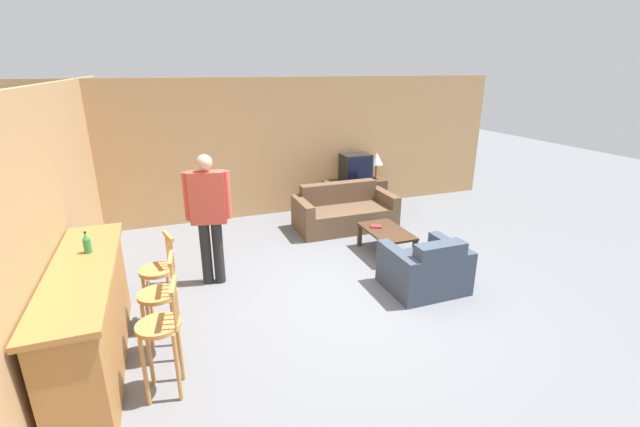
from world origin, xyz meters
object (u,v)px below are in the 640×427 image
(tv, at_px, (356,167))
(bottle, at_px, (87,243))
(tv_unit, at_px, (355,195))
(table_lamp, at_px, (377,159))
(person_by_window, at_px, (209,213))
(couch_far, at_px, (344,213))
(bar_chair_near, at_px, (161,335))
(armchair_near, at_px, (425,269))
(bar_chair_mid, at_px, (160,303))
(coffee_table, at_px, (386,234))
(bar_chair_far, at_px, (159,278))
(book_on_table, at_px, (376,226))

(tv, xyz_separation_m, bottle, (-4.37, -3.27, 0.30))
(tv, bearing_deg, tv_unit, 90.00)
(table_lamp, distance_m, person_by_window, 4.22)
(couch_far, xyz_separation_m, tv_unit, (0.63, 0.90, 0.02))
(bar_chair_near, distance_m, armchair_near, 3.33)
(armchair_near, relative_size, tv, 1.71)
(couch_far, relative_size, bottle, 8.08)
(bar_chair_mid, height_order, couch_far, bar_chair_mid)
(couch_far, height_order, coffee_table, couch_far)
(bar_chair_near, xyz_separation_m, table_lamp, (4.24, 4.19, 0.40))
(bar_chair_mid, relative_size, person_by_window, 0.61)
(bar_chair_near, xyz_separation_m, bar_chair_far, (-0.00, 1.12, 0.00))
(tv_unit, distance_m, bottle, 5.52)
(tv_unit, xyz_separation_m, person_by_window, (-3.12, -2.23, 0.69))
(bar_chair_near, bearing_deg, table_lamp, 44.68)
(armchair_near, xyz_separation_m, bottle, (-3.81, 0.11, 0.89))
(tv, relative_size, book_on_table, 2.77)
(bottle, relative_size, person_by_window, 0.12)
(book_on_table, relative_size, table_lamp, 0.38)
(bottle, relative_size, table_lamp, 0.40)
(couch_far, xyz_separation_m, bottle, (-3.73, -2.36, 0.89))
(coffee_table, distance_m, book_on_table, 0.21)
(bar_chair_mid, height_order, person_by_window, person_by_window)
(bottle, bearing_deg, bar_chair_far, 18.39)
(bar_chair_near, relative_size, couch_far, 0.61)
(bottle, bearing_deg, tv_unit, 36.82)
(armchair_near, distance_m, tv_unit, 3.43)
(couch_far, bearing_deg, bar_chair_far, -145.40)
(bar_chair_near, height_order, armchair_near, bar_chair_near)
(tv_unit, bearing_deg, bar_chair_far, -140.86)
(table_lamp, bearing_deg, bar_chair_far, -144.07)
(table_lamp, bearing_deg, book_on_table, -117.22)
(book_on_table, bearing_deg, bar_chair_near, -146.08)
(tv_unit, relative_size, tv, 2.18)
(bar_chair_mid, bearing_deg, bar_chair_near, -90.01)
(bar_chair_near, distance_m, bottle, 1.24)
(bar_chair_near, distance_m, book_on_table, 3.84)
(tv_unit, bearing_deg, couch_far, -124.96)
(armchair_near, bearing_deg, coffee_table, 87.09)
(armchair_near, xyz_separation_m, tv_unit, (0.56, 3.38, 0.02))
(coffee_table, relative_size, book_on_table, 4.66)
(bar_chair_near, distance_m, table_lamp, 5.97)
(bar_chair_far, relative_size, armchair_near, 1.11)
(bar_chair_mid, xyz_separation_m, tv, (3.77, 3.63, 0.27))
(tv, relative_size, table_lamp, 1.04)
(book_on_table, height_order, person_by_window, person_by_window)
(tv, bearing_deg, bar_chair_mid, -136.12)
(couch_far, distance_m, tv, 1.25)
(bar_chair_near, xyz_separation_m, bar_chair_mid, (0.00, 0.56, 0.00))
(book_on_table, xyz_separation_m, table_lamp, (1.06, 2.05, 0.58))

